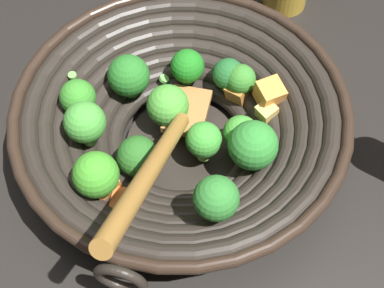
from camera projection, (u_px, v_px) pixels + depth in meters
ground_plane at (182, 147)px, 0.68m from camera, size 4.00×4.00×0.00m
wok at (181, 121)px, 0.63m from camera, size 0.41×0.39×0.23m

